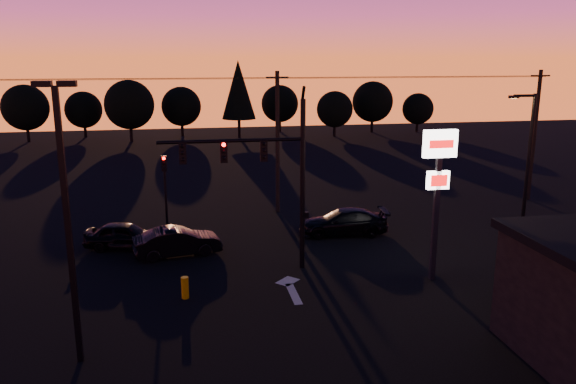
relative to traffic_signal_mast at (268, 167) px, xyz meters
name	(u,v)px	position (x,y,z in m)	size (l,w,h in m)	color
ground	(286,305)	(0.10, -3.99, -4.94)	(120.00, 120.00, 0.00)	black
lane_arrow	(291,288)	(0.60, -2.33, -4.93)	(1.20, 3.10, 0.01)	beige
traffic_signal_mast	(268,167)	(0.00, 0.00, 0.00)	(6.79, 0.52, 8.58)	black
secondary_signal	(165,181)	(-4.90, 7.49, -2.07)	(0.30, 0.31, 4.35)	black
parking_lot_light	(66,208)	(-7.40, -6.99, 0.33)	(1.25, 0.30, 9.14)	black
pylon_sign	(438,173)	(7.10, -2.49, -0.02)	(1.50, 0.28, 6.80)	black
streetlight	(527,162)	(14.01, 1.51, -0.52)	(1.55, 0.35, 8.00)	black
utility_pole_1	(278,142)	(2.10, 10.01, -0.34)	(1.40, 0.26, 9.00)	black
utility_pole_2	(534,135)	(20.10, 10.01, -0.34)	(1.40, 0.26, 9.00)	black
power_wires	(277,78)	(2.10, 10.01, 3.63)	(36.00, 1.22, 0.07)	black
bollard	(185,288)	(-3.94, -2.58, -4.47)	(0.31, 0.31, 0.93)	#CE9800
tree_0	(25,108)	(-21.90, 46.01, -0.88)	(5.36, 5.36, 6.74)	black
tree_1	(84,110)	(-15.90, 49.01, -1.50)	(4.54, 4.54, 5.71)	black
tree_2	(129,105)	(-9.90, 44.01, -0.57)	(5.77, 5.78, 7.26)	black
tree_3	(181,106)	(-3.90, 48.01, -1.19)	(4.95, 4.95, 6.22)	black
tree_4	(238,90)	(3.10, 45.01, 0.99)	(4.18, 4.18, 9.50)	black
tree_5	(280,104)	(9.10, 50.01, -1.19)	(4.95, 4.95, 6.22)	black
tree_6	(335,109)	(15.10, 44.01, -1.50)	(4.54, 4.54, 5.71)	black
tree_7	(373,102)	(21.10, 47.01, -0.88)	(5.36, 5.36, 6.74)	black
tree_8	(418,109)	(27.10, 46.01, -1.82)	(4.12, 4.12, 5.19)	black
car_left	(125,236)	(-6.99, 4.39, -4.23)	(1.66, 4.13, 1.41)	black
car_mid	(177,242)	(-4.27, 2.81, -4.22)	(1.52, 4.36, 1.44)	black
car_right	(343,222)	(4.97, 4.64, -4.21)	(2.04, 5.01, 1.45)	black
suv_parked	(555,290)	(10.78, -6.02, -4.28)	(2.17, 4.70, 1.31)	black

